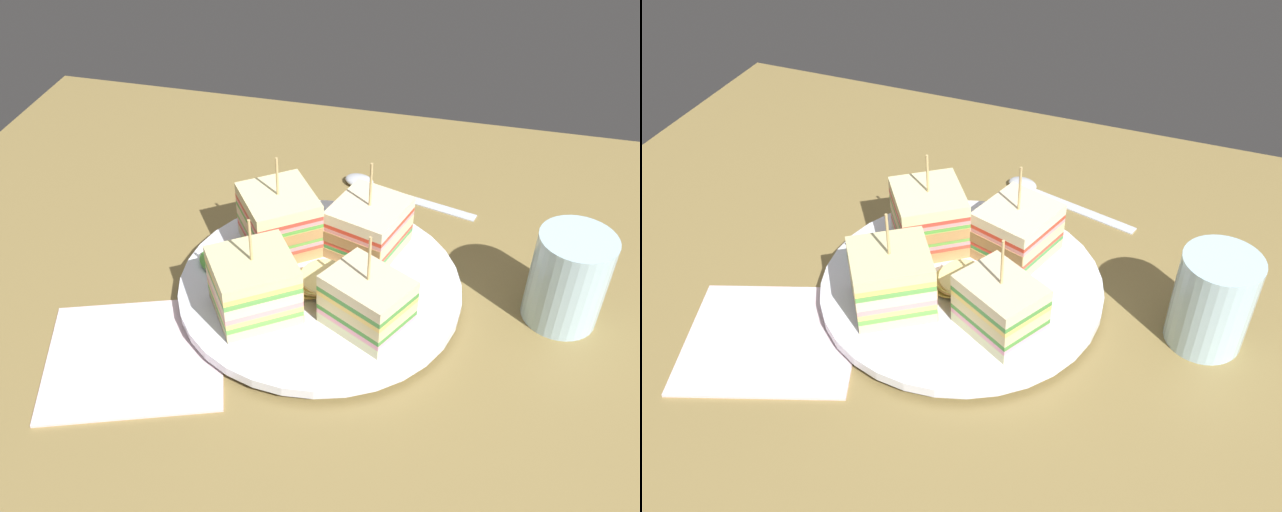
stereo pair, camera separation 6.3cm
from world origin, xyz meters
TOP-DOWN VIEW (x-y plane):
  - ground_plane at (0.00, 0.00)cm, footprint 90.94×71.21cm
  - plate at (0.00, 0.00)cm, footprint 25.50×25.50cm
  - sandwich_wedge_0 at (4.98, -4.35)cm, footprint 8.99×9.09cm
  - sandwich_wedge_1 at (4.53, 4.82)cm, footprint 9.06×8.94cm
  - sandwich_wedge_2 at (-4.99, 4.33)cm, footprint 8.32×7.67cm
  - sandwich_wedge_3 at (-3.25, -5.74)cm, footprint 7.84×8.26cm
  - chip_pile at (-0.36, 1.46)cm, footprint 7.73×6.99cm
  - salad_garnish at (8.23, -0.81)cm, footprint 6.87×6.95cm
  - spoon at (-2.26, -18.01)cm, footprint 15.12×5.66cm
  - napkin at (13.20, 11.11)cm, footprint 18.10×17.11cm
  - drinking_glass at (-21.20, -2.40)cm, footprint 6.50×6.50cm

SIDE VIEW (x-z plane):
  - ground_plane at x=0.00cm, z-range -1.80..0.00cm
  - napkin at x=13.20cm, z-range 0.00..0.50cm
  - spoon at x=-2.26cm, z-range -0.12..0.88cm
  - plate at x=0.00cm, z-range 0.17..1.82cm
  - salad_garnish at x=8.23cm, z-range 1.49..2.84cm
  - chip_pile at x=-0.36cm, z-range 1.55..4.56cm
  - drinking_glass at x=-21.20cm, z-range -0.58..8.12cm
  - sandwich_wedge_3 at x=-3.25cm, z-range -0.60..8.87cm
  - sandwich_wedge_2 at x=-4.99cm, z-range -0.51..8.84cm
  - sandwich_wedge_1 at x=4.53cm, z-range -0.39..9.28cm
  - sandwich_wedge_0 at x=4.98cm, z-range -0.31..9.37cm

